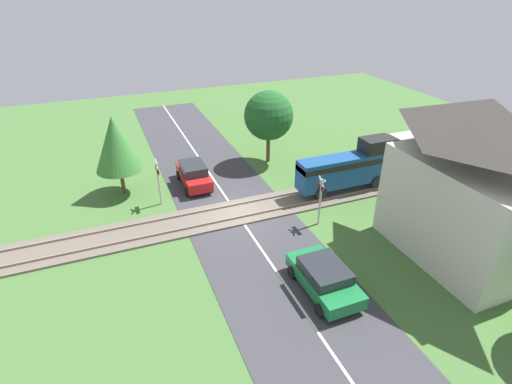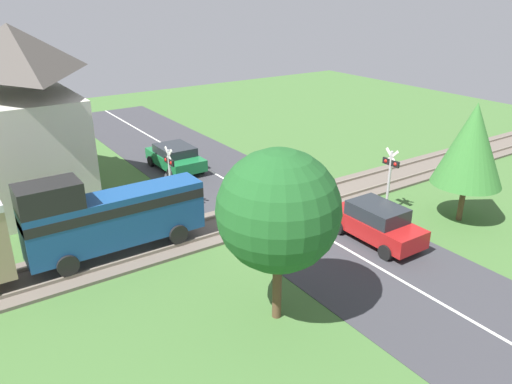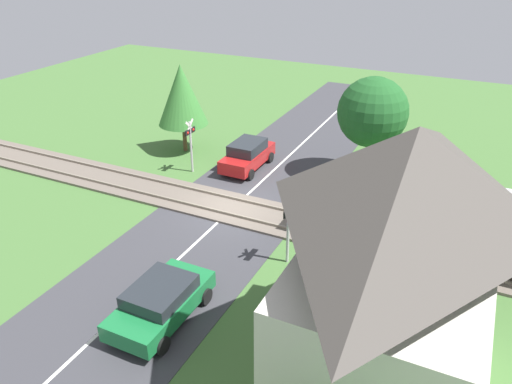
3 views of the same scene
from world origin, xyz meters
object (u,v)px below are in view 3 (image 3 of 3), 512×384
object	(u,v)px
car_near_crossing	(248,155)
crossing_signal_east_approach	(288,220)
crossing_signal_west_approach	(191,139)
car_far_side	(161,301)
station_building	(395,285)
pedestrian_by_station	(438,287)

from	to	relation	value
car_near_crossing	crossing_signal_east_approach	size ratio (longest dim) A/B	1.32
crossing_signal_west_approach	crossing_signal_east_approach	world-z (taller)	same
car_far_side	crossing_signal_west_approach	bearing A→B (deg)	-152.71
crossing_signal_west_approach	station_building	size ratio (longest dim) A/B	0.37
car_far_side	crossing_signal_east_approach	world-z (taller)	crossing_signal_east_approach
crossing_signal_west_approach	crossing_signal_east_approach	size ratio (longest dim) A/B	1.00
crossing_signal_east_approach	pedestrian_by_station	distance (m)	5.78
car_far_side	crossing_signal_east_approach	distance (m)	5.62
station_building	crossing_signal_west_approach	bearing A→B (deg)	-129.70
car_far_side	pedestrian_by_station	distance (m)	9.46
car_near_crossing	car_far_side	size ratio (longest dim) A/B	0.98
car_far_side	pedestrian_by_station	xyz separation A→B (m)	(-4.73, 8.19, 0.02)
crossing_signal_west_approach	station_building	world-z (taller)	station_building
car_near_crossing	station_building	distance (m)	16.28
car_far_side	pedestrian_by_station	size ratio (longest dim) A/B	2.43
car_near_crossing	station_building	bearing A→B (deg)	39.71
station_building	pedestrian_by_station	bearing A→B (deg)	169.83
crossing_signal_west_approach	pedestrian_by_station	distance (m)	14.82
car_near_crossing	pedestrian_by_station	bearing A→B (deg)	55.99
pedestrian_by_station	car_near_crossing	bearing A→B (deg)	-124.01
car_far_side	car_near_crossing	bearing A→B (deg)	-166.72
crossing_signal_west_approach	pedestrian_by_station	bearing A→B (deg)	67.06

